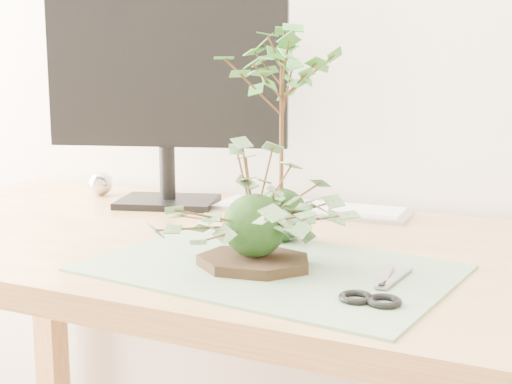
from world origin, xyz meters
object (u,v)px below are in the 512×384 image
desk (266,293)px  monitor (168,83)px  ivy_kokedama (254,196)px  keyboard (311,209)px  maple_kokedama (282,82)px

desk → monitor: 0.50m
ivy_kokedama → monitor: (-0.37, 0.35, 0.14)m
ivy_kokedama → monitor: bearing=136.3°
desk → ivy_kokedama: 0.25m
desk → keyboard: bearing=94.7°
ivy_kokedama → desk: bearing=109.4°
maple_kokedama → monitor: monitor is taller
monitor → desk: bearing=-50.0°
maple_kokedama → monitor: bearing=150.9°
ivy_kokedama → maple_kokedama: maple_kokedama is taller
desk → maple_kokedama: size_ratio=4.33×
desk → maple_kokedama: (0.02, 0.01, 0.35)m
ivy_kokedama → keyboard: size_ratio=0.67×
desk → keyboard: (-0.02, 0.25, 0.09)m
desk → monitor: (-0.31, 0.20, 0.34)m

